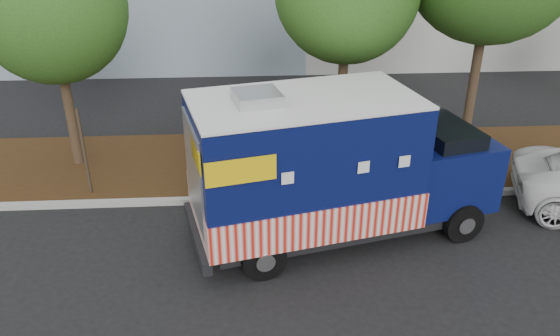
{
  "coord_description": "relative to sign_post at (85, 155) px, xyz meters",
  "views": [
    {
      "loc": [
        -0.45,
        -10.51,
        6.93
      ],
      "look_at": [
        0.22,
        0.6,
        1.33
      ],
      "focal_mm": 35.0,
      "sensor_mm": 36.0,
      "label": 1
    }
  ],
  "objects": [
    {
      "name": "ground",
      "position": [
        4.52,
        -1.86,
        -1.2
      ],
      "size": [
        120.0,
        120.0,
        0.0
      ],
      "primitive_type": "plane",
      "color": "black",
      "rests_on": "ground"
    },
    {
      "name": "curb",
      "position": [
        4.52,
        -0.46,
        -1.12
      ],
      "size": [
        120.0,
        0.18,
        0.15
      ],
      "primitive_type": "cube",
      "color": "#9E9E99",
      "rests_on": "ground"
    },
    {
      "name": "mulch_strip",
      "position": [
        4.52,
        1.64,
        -1.12
      ],
      "size": [
        120.0,
        4.0,
        0.15
      ],
      "primitive_type": "cube",
      "color": "#321D0E",
      "rests_on": "ground"
    },
    {
      "name": "tree_a",
      "position": [
        -0.78,
        1.79,
        3.18
      ],
      "size": [
        3.75,
        3.75,
        6.27
      ],
      "color": "#38281C",
      "rests_on": "ground"
    },
    {
      "name": "sign_post",
      "position": [
        0.0,
        0.0,
        0.0
      ],
      "size": [
        0.06,
        0.06,
        2.4
      ],
      "primitive_type": "cube",
      "color": "#473828",
      "rests_on": "ground"
    },
    {
      "name": "food_truck",
      "position": [
        5.75,
        -1.99,
        0.4
      ],
      "size": [
        7.08,
        3.93,
        3.54
      ],
      "rotation": [
        0.0,
        0.0,
        0.24
      ],
      "color": "black",
      "rests_on": "ground"
    }
  ]
}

